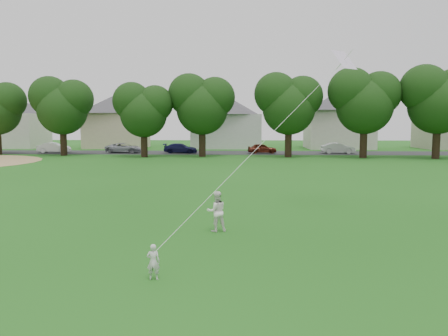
{
  "coord_description": "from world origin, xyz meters",
  "views": [
    {
      "loc": [
        2.13,
        -11.18,
        3.68
      ],
      "look_at": [
        1.61,
        2.0,
        2.3
      ],
      "focal_mm": 35.0,
      "sensor_mm": 36.0,
      "label": 1
    }
  ],
  "objects": [
    {
      "name": "ground",
      "position": [
        0.0,
        0.0,
        0.0
      ],
      "size": [
        160.0,
        160.0,
        0.0
      ],
      "primitive_type": "plane",
      "color": "#185313",
      "rests_on": "ground"
    },
    {
      "name": "street",
      "position": [
        0.0,
        42.0,
        0.01
      ],
      "size": [
        90.0,
        7.0,
        0.01
      ],
      "primitive_type": "cube",
      "color": "#2D2D30",
      "rests_on": "ground"
    },
    {
      "name": "toddler",
      "position": [
        0.08,
        -1.33,
        0.43
      ],
      "size": [
        0.32,
        0.21,
        0.86
      ],
      "primitive_type": "imported",
      "rotation": [
        0.0,
        0.0,
        3.17
      ],
      "color": "silver",
      "rests_on": "ground"
    },
    {
      "name": "older_boy",
      "position": [
        1.3,
        3.3,
        0.69
      ],
      "size": [
        0.79,
        0.69,
        1.38
      ],
      "primitive_type": "imported",
      "rotation": [
        0.0,
        0.0,
        3.43
      ],
      "color": "white",
      "rests_on": "ground"
    },
    {
      "name": "kite",
      "position": [
        3.21,
        2.95,
        3.43
      ],
      "size": [
        3.77,
        4.89,
        12.0
      ],
      "color": "silver",
      "rests_on": "ground"
    },
    {
      "name": "tree_row",
      "position": [
        0.68,
        35.27,
        6.15
      ],
      "size": [
        81.26,
        9.65,
        10.47
      ],
      "color": "black",
      "rests_on": "ground"
    },
    {
      "name": "parked_cars",
      "position": [
        -7.91,
        41.0,
        0.62
      ],
      "size": [
        46.59,
        2.09,
        1.29
      ],
      "color": "black",
      "rests_on": "ground"
    },
    {
      "name": "house_row",
      "position": [
        -0.28,
        52.0,
        4.71
      ],
      "size": [
        77.15,
        14.15,
        9.8
      ],
      "color": "silver",
      "rests_on": "ground"
    }
  ]
}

